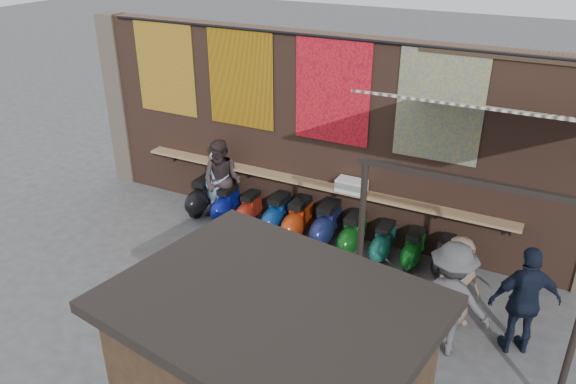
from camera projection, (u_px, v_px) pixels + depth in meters
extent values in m
plane|color=#474749|center=(255.00, 289.00, 9.89)|extent=(70.00, 70.00, 0.00)
cube|color=brown|center=(321.00, 135.00, 11.17)|extent=(10.00, 0.40, 4.00)
cube|color=#4C4238|center=(122.00, 101.00, 13.32)|extent=(0.50, 0.50, 4.00)
cube|color=#9E7A51|center=(312.00, 183.00, 11.27)|extent=(8.00, 0.32, 0.05)
cube|color=white|center=(351.00, 186.00, 10.83)|extent=(0.58, 0.32, 0.24)
cube|color=maroon|center=(165.00, 68.00, 12.05)|extent=(1.50, 0.02, 2.00)
cube|color=#F6A20E|center=(241.00, 78.00, 11.26)|extent=(1.50, 0.02, 2.00)
cube|color=red|center=(332.00, 91.00, 10.43)|extent=(1.50, 0.02, 2.00)
cube|color=#275091|center=(439.00, 106.00, 9.60)|extent=(1.50, 0.02, 2.00)
cylinder|color=black|center=(318.00, 36.00, 10.12)|extent=(9.50, 0.06, 0.06)
imported|color=#89ACC7|center=(218.00, 184.00, 12.01)|extent=(0.62, 0.46, 1.54)
imported|color=#302627|center=(222.00, 181.00, 11.84)|extent=(0.97, 0.81, 1.80)
imported|color=black|center=(525.00, 301.00, 8.13)|extent=(1.12, 0.85, 1.78)
imported|color=#4C4D50|center=(449.00, 299.00, 8.13)|extent=(1.19, 0.69, 1.84)
imported|color=#816852|center=(456.00, 281.00, 8.79)|extent=(0.89, 0.87, 1.54)
cube|color=black|center=(271.00, 304.00, 5.00)|extent=(3.11, 2.57, 0.12)
cube|color=gold|center=(327.00, 320.00, 6.06)|extent=(1.19, 0.22, 0.50)
cube|color=beige|center=(504.00, 110.00, 7.60)|extent=(3.20, 3.28, 0.97)
cube|color=#33261C|center=(524.00, 57.00, 8.70)|extent=(3.30, 0.08, 0.12)
cube|color=black|center=(478.00, 183.00, 6.61)|extent=(3.00, 0.08, 0.08)
cylinder|color=black|center=(359.00, 262.00, 7.86)|extent=(0.09, 0.09, 3.10)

